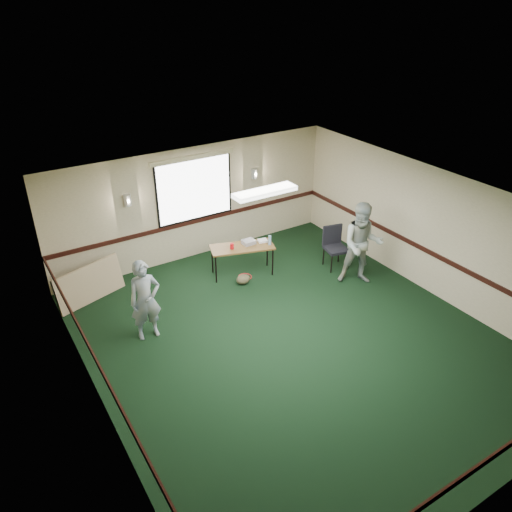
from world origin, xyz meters
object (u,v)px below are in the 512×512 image
folding_table (242,248)px  conference_chair (334,243)px  person_left (145,300)px  person_right (362,244)px  projector (249,242)px

folding_table → conference_chair: size_ratio=1.54×
conference_chair → folding_table: bearing=170.5°
conference_chair → person_left: 4.69m
person_right → person_left: bearing=-152.8°
projector → person_right: 2.50m
person_left → conference_chair: bearing=6.9°
projector → conference_chair: size_ratio=0.28×
folding_table → projector: 0.22m
conference_chair → person_left: size_ratio=0.62×
projector → conference_chair: bearing=-25.2°
folding_table → person_left: bearing=-141.4°
folding_table → person_left: (-2.66, -1.02, 0.14)m
folding_table → person_right: (2.03, -1.66, 0.28)m
folding_table → person_right: 2.63m
person_right → conference_chair: bearing=125.6°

